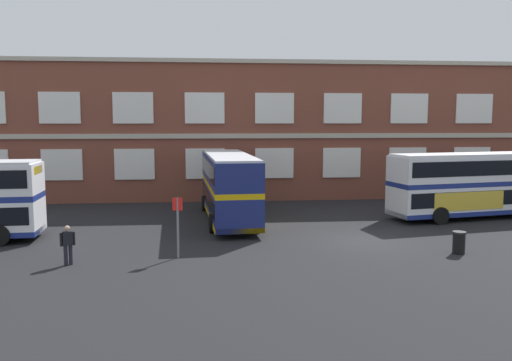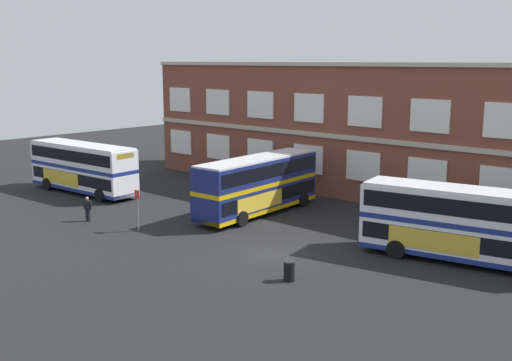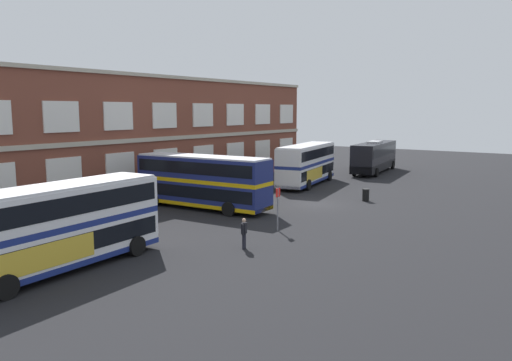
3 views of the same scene
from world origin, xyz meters
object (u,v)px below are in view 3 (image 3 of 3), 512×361
object	(u,v)px
double_decker_near	(55,227)
double_decker_middle	(202,181)
double_decker_far	(307,164)
waiting_passenger	(244,232)
station_litter_bin	(366,195)
bus_stand_flag	(278,205)
touring_coach	(374,157)

from	to	relation	value
double_decker_near	double_decker_middle	world-z (taller)	same
double_decker_far	waiting_passenger	xyz separation A→B (m)	(-22.57, -8.81, -1.22)
double_decker_near	double_decker_far	world-z (taller)	same
double_decker_middle	station_litter_bin	distance (m)	13.68
waiting_passenger	bus_stand_flag	xyz separation A→B (m)	(4.58, 0.76, 0.70)
double_decker_middle	double_decker_far	size ratio (longest dim) A/B	0.99
double_decker_far	station_litter_bin	xyz separation A→B (m)	(-5.18, -8.53, -1.63)
double_decker_far	double_decker_near	bearing A→B (deg)	-172.67
double_decker_far	touring_coach	distance (m)	13.61
double_decker_near	station_litter_bin	distance (m)	26.00
double_decker_near	double_decker_far	size ratio (longest dim) A/B	0.99
double_decker_middle	station_litter_bin	xyz separation A→B (m)	(10.18, -8.99, -1.63)
double_decker_far	touring_coach	xyz separation A→B (m)	(13.50, -1.74, -0.24)
double_decker_middle	double_decker_far	bearing A→B (deg)	-1.71
double_decker_middle	waiting_passenger	world-z (taller)	double_decker_middle
double_decker_near	touring_coach	world-z (taller)	double_decker_near
double_decker_far	touring_coach	size ratio (longest dim) A/B	0.92
double_decker_near	double_decker_far	bearing A→B (deg)	7.33
double_decker_far	bus_stand_flag	size ratio (longest dim) A/B	4.18
touring_coach	station_litter_bin	bearing A→B (deg)	-160.02
double_decker_far	station_litter_bin	world-z (taller)	double_decker_far
double_decker_near	bus_stand_flag	world-z (taller)	double_decker_near
waiting_passenger	double_decker_near	bearing A→B (deg)	149.23
bus_stand_flag	double_decker_near	bearing A→B (deg)	162.17
station_litter_bin	double_decker_middle	bearing A→B (deg)	138.54
touring_coach	station_litter_bin	xyz separation A→B (m)	(-18.67, -6.79, -1.39)
waiting_passenger	bus_stand_flag	bearing A→B (deg)	9.44
double_decker_near	station_litter_bin	size ratio (longest dim) A/B	10.81
touring_coach	bus_stand_flag	xyz separation A→B (m)	(-31.48, -6.31, -0.27)
double_decker_near	waiting_passenger	distance (m)	9.57
double_decker_middle	touring_coach	size ratio (longest dim) A/B	0.91
double_decker_near	touring_coach	bearing A→B (deg)	2.86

